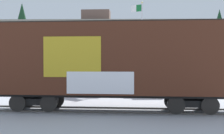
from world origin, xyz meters
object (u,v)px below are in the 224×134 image
(freight_car, at_px, (112,60))
(flagpole, at_px, (140,35))
(parked_car_white, at_px, (159,85))
(parked_car_blue, at_px, (80,84))

(freight_car, bearing_deg, flagpole, 79.24)
(parked_car_white, bearing_deg, flagpole, 98.46)
(parked_car_white, bearing_deg, freight_car, -116.93)
(parked_car_blue, bearing_deg, parked_car_white, -1.78)
(parked_car_blue, relative_size, parked_car_white, 0.97)
(freight_car, bearing_deg, parked_car_blue, 110.83)
(flagpole, bearing_deg, parked_car_white, -81.54)
(freight_car, xyz_separation_m, parked_car_white, (3.55, 6.99, -1.92))
(freight_car, height_order, flagpole, flagpole)
(freight_car, bearing_deg, parked_car_white, 63.07)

